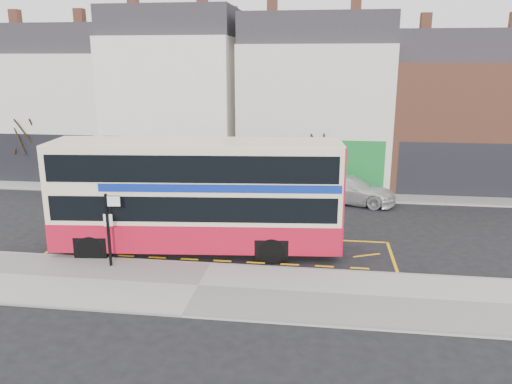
# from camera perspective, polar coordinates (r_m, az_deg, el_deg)

# --- Properties ---
(ground) EXTENTS (120.00, 120.00, 0.00)m
(ground) POSITION_cam_1_polar(r_m,az_deg,el_deg) (19.65, -4.96, -8.09)
(ground) COLOR black
(ground) RESTS_ON ground
(pavement) EXTENTS (40.00, 4.00, 0.15)m
(pavement) POSITION_cam_1_polar(r_m,az_deg,el_deg) (17.58, -6.61, -10.74)
(pavement) COLOR #9F9D97
(pavement) RESTS_ON ground
(kerb) EXTENTS (40.00, 0.15, 0.15)m
(kerb) POSITION_cam_1_polar(r_m,az_deg,el_deg) (19.28, -5.20, -8.31)
(kerb) COLOR gray
(kerb) RESTS_ON ground
(far_pavement) EXTENTS (50.00, 3.00, 0.15)m
(far_pavement) POSITION_cam_1_polar(r_m,az_deg,el_deg) (29.90, -0.41, 0.19)
(far_pavement) COLOR #9F9D97
(far_pavement) RESTS_ON ground
(road_markings) EXTENTS (14.00, 3.40, 0.01)m
(road_markings) POSITION_cam_1_polar(r_m,az_deg,el_deg) (21.09, -4.01, -6.40)
(road_markings) COLOR #FFAD0D
(road_markings) RESTS_ON ground
(terrace_far_left) EXTENTS (8.00, 8.01, 10.80)m
(terrace_far_left) POSITION_cam_1_polar(r_m,az_deg,el_deg) (37.16, -20.88, 9.55)
(terrace_far_left) COLOR beige
(terrace_far_left) RESTS_ON ground
(terrace_left) EXTENTS (8.00, 8.01, 11.80)m
(terrace_left) POSITION_cam_1_polar(r_m,az_deg,el_deg) (34.08, -8.82, 10.78)
(terrace_left) COLOR white
(terrace_left) RESTS_ON ground
(terrace_green_shop) EXTENTS (9.00, 8.01, 11.30)m
(terrace_green_shop) POSITION_cam_1_polar(r_m,az_deg,el_deg) (32.73, 6.75, 10.25)
(terrace_green_shop) COLOR beige
(terrace_green_shop) RESTS_ON ground
(terrace_right) EXTENTS (9.00, 8.01, 10.30)m
(terrace_right) POSITION_cam_1_polar(r_m,az_deg,el_deg) (33.84, 22.32, 8.56)
(terrace_right) COLOR brown
(terrace_right) RESTS_ON ground
(double_decker_bus) EXTENTS (11.65, 3.73, 4.57)m
(double_decker_bus) POSITION_cam_1_polar(r_m,az_deg,el_deg) (20.13, -6.65, -0.33)
(double_decker_bus) COLOR beige
(double_decker_bus) RESTS_ON ground
(bus_stop_post) EXTENTS (0.70, 0.14, 2.80)m
(bus_stop_post) POSITION_cam_1_polar(r_m,az_deg,el_deg) (19.16, -16.40, -3.38)
(bus_stop_post) COLOR black
(bus_stop_post) RESTS_ON pavement
(car_silver) EXTENTS (4.06, 1.70, 1.37)m
(car_silver) POSITION_cam_1_polar(r_m,az_deg,el_deg) (30.74, -18.49, 1.00)
(car_silver) COLOR #9A999E
(car_silver) RESTS_ON ground
(car_grey) EXTENTS (4.07, 2.09, 1.28)m
(car_grey) POSITION_cam_1_polar(r_m,az_deg,el_deg) (27.59, -1.55, 0.15)
(car_grey) COLOR #393C40
(car_grey) RESTS_ON ground
(car_white) EXTENTS (5.60, 3.49, 1.51)m
(car_white) POSITION_cam_1_polar(r_m,az_deg,el_deg) (27.95, 10.44, 0.34)
(car_white) COLOR silver
(car_white) RESTS_ON ground
(street_tree_left) EXTENTS (2.47, 2.47, 5.34)m
(street_tree_left) POSITION_cam_1_polar(r_m,az_deg,el_deg) (34.67, -24.76, 6.87)
(street_tree_left) COLOR black
(street_tree_left) RESTS_ON ground
(street_tree_right) EXTENTS (2.13, 2.13, 4.60)m
(street_tree_right) POSITION_cam_1_polar(r_m,az_deg,el_deg) (29.36, 6.70, 5.91)
(street_tree_right) COLOR black
(street_tree_right) RESTS_ON ground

